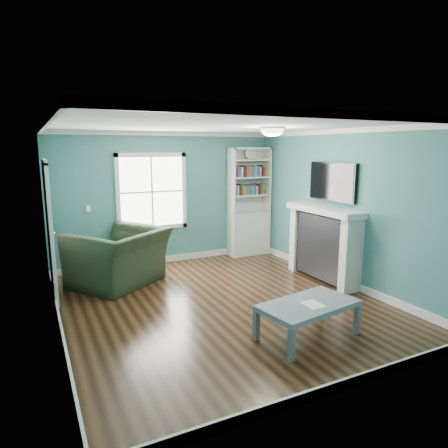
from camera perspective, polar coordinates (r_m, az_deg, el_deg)
name	(u,v)px	position (r m, az deg, el deg)	size (l,w,h in m)	color
floor	(221,303)	(6.09, -0.37, -11.26)	(5.00, 5.00, 0.00)	black
room_walls	(221,199)	(5.69, -0.39, 3.66)	(5.00, 5.00, 5.00)	teal
trim	(221,222)	(5.75, -0.38, 0.25)	(4.50, 5.00, 2.60)	white
window	(152,192)	(7.92, -10.26, 4.55)	(1.40, 0.06, 1.50)	white
bookshelf	(249,212)	(8.62, 3.55, 1.67)	(0.90, 0.35, 2.31)	silver
fireplace	(324,245)	(7.16, 14.07, -2.88)	(0.44, 1.58, 1.30)	black
tv	(332,182)	(7.07, 15.23, 5.85)	(0.06, 1.10, 0.65)	black
door	(49,230)	(6.60, -23.68, -0.73)	(0.12, 0.98, 2.17)	silver
ceiling_fixture	(272,130)	(6.18, 6.91, 13.14)	(0.38, 0.38, 0.15)	white
light_switch	(88,209)	(7.71, -18.80, 2.10)	(0.08, 0.01, 0.12)	white
recliner	(118,248)	(6.98, -14.85, -3.33)	(1.44, 0.94, 1.26)	black
coffee_table	(308,307)	(5.06, 11.93, -11.56)	(1.30, 0.84, 0.44)	#545C65
paper_sheet	(313,304)	(5.00, 12.61, -11.14)	(0.21, 0.27, 0.00)	white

